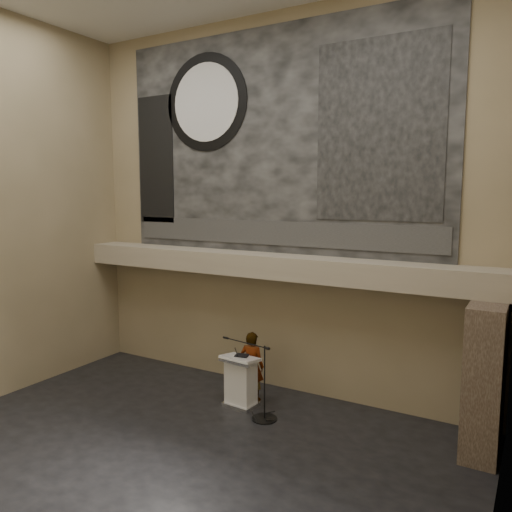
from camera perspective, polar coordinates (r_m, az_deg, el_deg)
The scene contains 18 objects.
floor at distance 9.32m, azimuth -10.69°, elevation -22.24°, with size 10.00×10.00×0.00m, color black.
wall_back at distance 11.43m, azimuth 2.01°, elevation 5.67°, with size 10.00×0.02×8.50m, color #7B6D4E.
wall_right at distance 6.11m, azimuth 26.60°, elevation 3.47°, with size 0.02×8.00×8.50m, color #7B6D4E.
soffit at distance 11.20m, azimuth 1.02°, elevation -1.04°, with size 10.00×0.80×0.50m, color gray.
sprinkler_left at distance 12.05m, azimuth -5.77°, elevation -1.83°, with size 0.04×0.04×0.06m, color #B2893D.
sprinkler_right at distance 10.42m, azimuth 10.08°, elevation -3.34°, with size 0.04×0.04×0.06m, color #B2893D.
banner at distance 11.46m, azimuth 1.98°, elevation 12.93°, with size 8.00×0.05×5.00m, color black.
banner_text_strip at distance 11.40m, azimuth 1.84°, elevation 2.65°, with size 7.76×0.02×0.55m, color #2C2C2C.
banner_clock_rim at distance 12.50m, azimuth -5.74°, elevation 17.06°, with size 2.30×2.30×0.02m, color black.
banner_clock_face at distance 12.48m, azimuth -5.79°, elevation 17.07°, with size 1.84×1.84×0.02m, color silver.
banner_building_print at distance 10.52m, azimuth 13.83°, elevation 13.78°, with size 2.60×0.02×3.60m, color black.
banner_brick_print at distance 13.34m, azimuth -11.35°, elevation 10.71°, with size 1.10×0.02×3.20m, color black.
stone_pier at distance 9.82m, azimuth 24.69°, elevation -12.57°, with size 0.60×1.40×2.70m, color #3F3127.
lectern at distance 11.02m, azimuth -1.75°, elevation -14.11°, with size 0.80×0.61×1.14m.
binder at distance 10.83m, azimuth -1.66°, elevation -11.32°, with size 0.27×0.22×0.04m, color black.
papers at distance 10.86m, azimuth -2.04°, elevation -11.34°, with size 0.20×0.27×0.01m, color white.
speaker_person at distance 11.25m, azimuth -0.47°, elevation -12.45°, with size 0.56×0.37×1.54m, color beige.
mic_stand at distance 10.57m, azimuth 0.82°, elevation -16.99°, with size 1.36×0.52×1.54m.
Camera 1 is at (5.36, -6.09, 4.58)m, focal length 35.00 mm.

